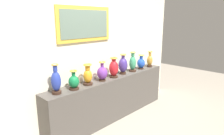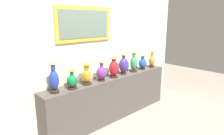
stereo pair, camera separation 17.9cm
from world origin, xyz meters
The scene contains 12 objects.
ground_plane centered at (0.00, 0.00, 0.00)m, with size 10.22×10.22×0.00m, color gray.
display_shelf centered at (0.00, 0.00, 0.42)m, with size 2.85×0.36×0.84m, color #4C4742.
back_wall centered at (-0.01, 0.24, 1.45)m, with size 4.22×0.14×2.90m.
vase_cobalt centered at (-1.19, -0.02, 1.03)m, with size 0.14×0.14×0.45m.
vase_emerald centered at (-0.90, -0.05, 0.96)m, with size 0.17×0.17×0.31m.
vase_amber centered at (-0.61, -0.03, 0.99)m, with size 0.16×0.16×0.36m.
vase_violet centered at (-0.29, -0.04, 0.98)m, with size 0.19×0.19×0.35m.
vase_crimson centered at (0.01, -0.03, 1.01)m, with size 0.17×0.17×0.38m.
vase_indigo centered at (0.31, -0.01, 1.02)m, with size 0.18×0.18×0.41m.
vase_jade centered at (0.60, -0.02, 1.02)m, with size 0.15×0.15×0.42m.
vase_sapphire centered at (0.90, -0.02, 0.97)m, with size 0.17×0.17×0.32m.
vase_ochre centered at (1.19, -0.05, 1.00)m, with size 0.13×0.13×0.37m.
Camera 1 is at (-2.63, -2.53, 1.91)m, focal length 32.10 mm.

